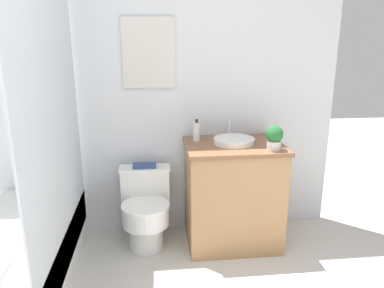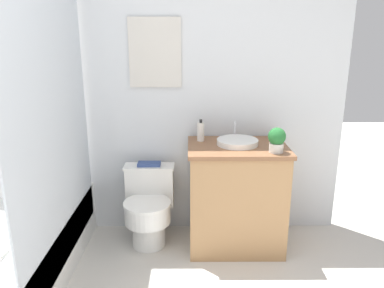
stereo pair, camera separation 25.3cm
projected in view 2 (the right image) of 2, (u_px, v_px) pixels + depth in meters
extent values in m
cube|color=silver|center=(144.00, 79.00, 2.88)|extent=(3.12, 0.05, 2.50)
cube|color=beige|center=(155.00, 53.00, 2.79)|extent=(0.39, 0.02, 0.51)
cube|color=silver|center=(155.00, 53.00, 2.78)|extent=(0.36, 0.01, 0.48)
cube|color=white|center=(21.00, 253.00, 2.45)|extent=(0.61, 1.45, 0.40)
cube|color=silver|center=(54.00, 126.00, 2.21)|extent=(0.01, 1.33, 1.79)
cylinder|color=white|center=(149.00, 232.00, 2.89)|extent=(0.25, 0.25, 0.22)
cylinder|color=white|center=(148.00, 213.00, 2.80)|extent=(0.34, 0.34, 0.14)
cylinder|color=white|center=(147.00, 203.00, 2.78)|extent=(0.35, 0.35, 0.02)
cube|color=white|center=(150.00, 186.00, 2.97)|extent=(0.37, 0.15, 0.31)
cube|color=white|center=(149.00, 167.00, 2.92)|extent=(0.39, 0.16, 0.02)
cube|color=#AD7F51|center=(236.00, 198.00, 2.83)|extent=(0.69, 0.50, 0.77)
cube|color=brown|center=(238.00, 147.00, 2.72)|extent=(0.72, 0.53, 0.03)
cylinder|color=white|center=(237.00, 142.00, 2.73)|extent=(0.30, 0.30, 0.04)
cylinder|color=silver|center=(235.00, 130.00, 2.88)|extent=(0.02, 0.02, 0.13)
cylinder|color=silver|center=(201.00, 132.00, 2.81)|extent=(0.05, 0.05, 0.14)
cylinder|color=black|center=(201.00, 121.00, 2.79)|extent=(0.02, 0.02, 0.02)
cylinder|color=beige|center=(276.00, 148.00, 2.54)|extent=(0.10, 0.10, 0.06)
sphere|color=#23662D|center=(277.00, 136.00, 2.52)|extent=(0.12, 0.12, 0.12)
cube|color=#33477F|center=(149.00, 164.00, 2.91)|extent=(0.18, 0.09, 0.02)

